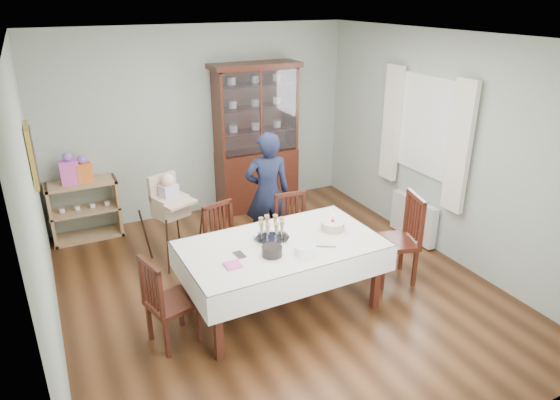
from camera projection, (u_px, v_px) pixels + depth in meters
floor at (278, 288)px, 5.63m from camera, size 5.00×5.00×0.00m
room_shell at (256, 130)px, 5.41m from camera, size 5.00×5.00×5.00m
dining_table at (282, 276)px, 5.14m from camera, size 2.03×1.20×0.76m
china_cabinet at (256, 136)px, 7.37m from camera, size 1.30×0.48×2.18m
sideboard at (85, 210)px, 6.65m from camera, size 0.90×0.38×0.80m
picture_frame at (31, 155)px, 4.75m from camera, size 0.04×0.48×0.58m
window at (427, 126)px, 6.18m from camera, size 0.04×1.02×1.22m
curtain_left at (460, 147)px, 5.68m from camera, size 0.07×0.30×1.55m
curtain_right at (392, 124)px, 6.71m from camera, size 0.07×0.30×1.55m
radiator at (413, 218)px, 6.64m from camera, size 0.10×0.80×0.55m
chair_far_left at (228, 259)px, 5.69m from camera, size 0.50×0.50×0.91m
chair_far_right at (295, 246)px, 5.98m from camera, size 0.45×0.45×0.90m
chair_end_left at (172, 317)px, 4.67m from camera, size 0.50×0.50×0.92m
chair_end_right at (395, 255)px, 5.71m from camera, size 0.57×0.57×1.03m
woman at (268, 193)px, 6.19m from camera, size 0.64×0.50×1.56m
high_chair at (172, 226)px, 6.10m from camera, size 0.63×0.63×1.11m
champagne_tray at (272, 233)px, 5.05m from camera, size 0.37×0.37×0.22m
birthday_cake at (333, 226)px, 5.23m from camera, size 0.29×0.29×0.20m
plate_stack_dark at (272, 251)px, 4.75m from camera, size 0.26×0.26×0.09m
plate_stack_white at (305, 250)px, 4.77m from camera, size 0.24×0.24×0.09m
napkin_stack at (233, 265)px, 4.57m from camera, size 0.15×0.15×0.02m
cutlery at (236, 256)px, 4.75m from camera, size 0.12×0.16×0.01m
cake_knife at (322, 247)px, 4.92m from camera, size 0.25×0.17×0.01m
gift_bag_pink at (69, 170)px, 6.36m from camera, size 0.23×0.15×0.42m
gift_bag_orange at (84, 170)px, 6.44m from camera, size 0.21×0.16×0.36m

